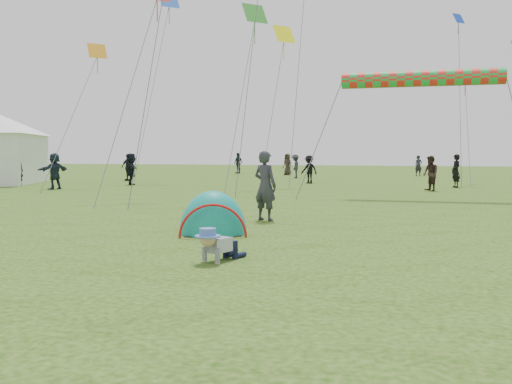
# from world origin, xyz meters

# --- Properties ---
(ground) EXTENTS (140.00, 140.00, 0.00)m
(ground) POSITION_xyz_m (0.00, 0.00, 0.00)
(ground) COLOR #163C07
(crawling_toddler) EXTENTS (0.79, 0.93, 0.60)m
(crawling_toddler) POSITION_xyz_m (-0.53, -0.11, 0.30)
(crawling_toddler) COLOR black
(crawling_toddler) RESTS_ON ground
(popup_tent) EXTENTS (1.83, 1.67, 1.95)m
(popup_tent) POSITION_xyz_m (-1.67, 2.90, 0.00)
(popup_tent) COLOR #017B6D
(popup_tent) RESTS_ON ground
(standing_adult) EXTENTS (0.80, 0.68, 1.86)m
(standing_adult) POSITION_xyz_m (-1.17, 5.64, 0.93)
(standing_adult) COLOR #2E2E36
(standing_adult) RESTS_ON ground
(crowd_person_0) EXTENTS (0.70, 0.69, 1.63)m
(crowd_person_0) POSITION_xyz_m (-17.92, 17.16, 0.81)
(crowd_person_0) COLOR black
(crowd_person_0) RESTS_ON ground
(crowd_person_2) EXTENTS (1.07, 0.60, 1.73)m
(crowd_person_2) POSITION_xyz_m (-14.97, 24.01, 0.87)
(crowd_person_2) COLOR black
(crowd_person_2) RESTS_ON ground
(crowd_person_3) EXTENTS (0.91, 1.21, 1.67)m
(crowd_person_3) POSITION_xyz_m (-5.39, 30.66, 0.84)
(crowd_person_3) COLOR #272931
(crowd_person_3) RESTS_ON ground
(crowd_person_4) EXTENTS (1.00, 0.91, 1.72)m
(crowd_person_4) POSITION_xyz_m (-7.03, 35.67, 0.86)
(crowd_person_4) COLOR #2F251E
(crowd_person_4) RESTS_ON ground
(crowd_person_5) EXTENTS (1.03, 1.75, 1.80)m
(crowd_person_5) POSITION_xyz_m (-14.41, 15.42, 0.90)
(crowd_person_5) COLOR #1D2A38
(crowd_person_5) RESTS_ON ground
(crowd_person_6) EXTENTS (0.62, 0.74, 1.73)m
(crowd_person_6) POSITION_xyz_m (4.79, 22.05, 0.86)
(crowd_person_6) COLOR black
(crowd_person_6) RESTS_ON ground
(crowd_person_8) EXTENTS (0.79, 1.13, 1.78)m
(crowd_person_8) POSITION_xyz_m (-11.86, 37.94, 0.89)
(crowd_person_8) COLOR #202C33
(crowd_person_8) RESTS_ON ground
(crowd_person_9) EXTENTS (1.21, 0.97, 1.64)m
(crowd_person_9) POSITION_xyz_m (-3.22, 24.02, 0.82)
(crowd_person_9) COLOR black
(crowd_person_9) RESTS_ON ground
(crowd_person_11) EXTENTS (1.26, 1.69, 1.78)m
(crowd_person_11) POSITION_xyz_m (-12.54, 19.82, 0.89)
(crowd_person_11) COLOR black
(crowd_person_11) RESTS_ON ground
(crowd_person_12) EXTENTS (0.68, 0.59, 1.59)m
(crowd_person_12) POSITION_xyz_m (3.09, 36.58, 0.79)
(crowd_person_12) COLOR #22222C
(crowd_person_12) RESTS_ON ground
(crowd_person_13) EXTENTS (0.96, 1.02, 1.66)m
(crowd_person_13) POSITION_xyz_m (3.45, 18.99, 0.83)
(crowd_person_13) COLOR #322220
(crowd_person_13) RESTS_ON ground
(rainbow_tube_kite) EXTENTS (6.19, 0.64, 0.64)m
(rainbow_tube_kite) POSITION_xyz_m (2.88, 14.54, 4.72)
(rainbow_tube_kite) COLOR red
(diamond_kite_2) EXTENTS (1.19, 1.19, 0.97)m
(diamond_kite_2) POSITION_xyz_m (-4.14, 21.24, 8.14)
(diamond_kite_2) COLOR #FEFB0C
(diamond_kite_3) EXTENTS (1.30, 1.30, 1.06)m
(diamond_kite_3) POSITION_xyz_m (-5.32, 19.64, 8.93)
(diamond_kite_3) COLOR #318D28
(diamond_kite_4) EXTENTS (1.25, 1.25, 1.02)m
(diamond_kite_4) POSITION_xyz_m (-11.99, 23.99, 11.16)
(diamond_kite_4) COLOR blue
(diamond_kite_7) EXTENTS (0.99, 0.99, 0.81)m
(diamond_kite_7) POSITION_xyz_m (-13.24, 17.63, 7.06)
(diamond_kite_7) COLOR orange
(diamond_kite_10) EXTENTS (0.75, 0.75, 0.62)m
(diamond_kite_10) POSITION_xyz_m (5.07, 26.85, 9.65)
(diamond_kite_10) COLOR #163EBA
(diamond_kite_11) EXTENTS (0.92, 0.92, 0.75)m
(diamond_kite_11) POSITION_xyz_m (5.63, 28.15, 6.37)
(diamond_kite_11) COLOR #CA3956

